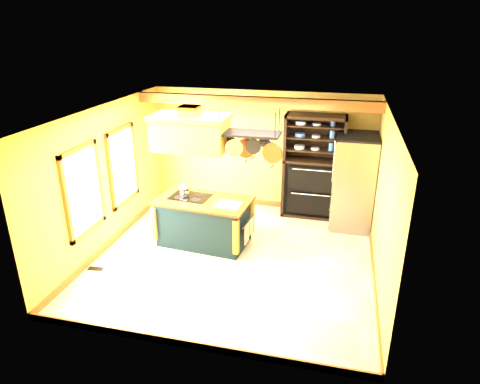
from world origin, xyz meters
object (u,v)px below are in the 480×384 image
at_px(pot_rack, 250,140).
at_px(refrigerator, 353,184).
at_px(kitchen_island, 204,221).
at_px(range_hood, 190,131).
at_px(hutch, 313,177).

distance_m(pot_rack, refrigerator, 2.69).
height_order(kitchen_island, pot_rack, pot_rack).
bearing_deg(refrigerator, pot_rack, -141.08).
distance_m(range_hood, pot_rack, 1.12).
bearing_deg(refrigerator, hutch, 157.77).
bearing_deg(kitchen_island, refrigerator, 33.96).
height_order(range_hood, hutch, range_hood).
distance_m(range_hood, refrigerator, 3.59).
xyz_separation_m(kitchen_island, refrigerator, (2.79, 1.51, 0.48)).
height_order(range_hood, pot_rack, same).
distance_m(kitchen_island, hutch, 2.71).
bearing_deg(range_hood, hutch, 41.28).
xyz_separation_m(range_hood, hutch, (2.13, 1.87, -1.36)).
relative_size(kitchen_island, range_hood, 1.34).
xyz_separation_m(kitchen_island, pot_rack, (0.92, -0.00, 1.67)).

